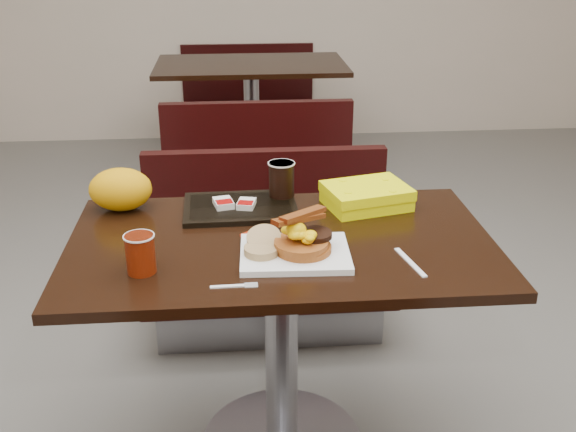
{
  "coord_description": "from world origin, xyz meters",
  "views": [
    {
      "loc": [
        -0.12,
        -1.72,
        1.58
      ],
      "look_at": [
        0.02,
        0.01,
        0.82
      ],
      "focal_mm": 42.29,
      "sensor_mm": 36.0,
      "label": 1
    }
  ],
  "objects": [
    {
      "name": "bacon_strips",
      "position": [
        0.04,
        -0.09,
        0.86
      ],
      "size": [
        0.18,
        0.17,
        0.01
      ],
      "primitive_type": null,
      "rotation": [
        0.0,
        0.0,
        0.65
      ],
      "color": "#4F1405",
      "rests_on": "scrambled_eggs"
    },
    {
      "name": "knife",
      "position": [
        0.33,
        -0.17,
        0.75
      ],
      "size": [
        0.05,
        0.17,
        0.0
      ],
      "primitive_type": "cube",
      "rotation": [
        0.0,
        0.0,
        -1.36
      ],
      "color": "white",
      "rests_on": "table_near"
    },
    {
      "name": "table_near",
      "position": [
        0.0,
        0.0,
        0.38
      ],
      "size": [
        1.2,
        0.7,
        0.75
      ],
      "primitive_type": null,
      "color": "black",
      "rests_on": "floor"
    },
    {
      "name": "tray",
      "position": [
        -0.11,
        0.23,
        0.76
      ],
      "size": [
        0.35,
        0.26,
        0.02
      ],
      "primitive_type": "cube",
      "rotation": [
        0.0,
        0.0,
        0.02
      ],
      "color": "black",
      "rests_on": "table_near"
    },
    {
      "name": "paper_bag",
      "position": [
        -0.48,
        0.26,
        0.82
      ],
      "size": [
        0.23,
        0.2,
        0.13
      ],
      "primitive_type": "ellipsoid",
      "rotation": [
        0.0,
        0.0,
        0.39
      ],
      "color": "#DE9A07",
      "rests_on": "table_near"
    },
    {
      "name": "clamshell",
      "position": [
        0.29,
        0.23,
        0.78
      ],
      "size": [
        0.29,
        0.25,
        0.07
      ],
      "primitive_type": "cube",
      "rotation": [
        0.0,
        0.0,
        0.25
      ],
      "color": "#F3F404",
      "rests_on": "table_near"
    },
    {
      "name": "bench_far_n",
      "position": [
        0.0,
        3.3,
        0.36
      ],
      "size": [
        1.0,
        0.46,
        0.72
      ],
      "primitive_type": null,
      "color": "black",
      "rests_on": "floor"
    },
    {
      "name": "pancake_stack",
      "position": [
        0.05,
        -0.11,
        0.78
      ],
      "size": [
        0.19,
        0.19,
        0.03
      ],
      "primitive_type": "cylinder",
      "rotation": [
        0.0,
        0.0,
        -0.29
      ],
      "color": "#A6561B",
      "rests_on": "platter"
    },
    {
      "name": "platter",
      "position": [
        0.03,
        -0.11,
        0.76
      ],
      "size": [
        0.3,
        0.24,
        0.02
      ],
      "primitive_type": "cube",
      "rotation": [
        0.0,
        0.0,
        -0.04
      ],
      "color": "white",
      "rests_on": "table_near"
    },
    {
      "name": "coffee_cup_far",
      "position": [
        0.02,
        0.3,
        0.82
      ],
      "size": [
        0.1,
        0.1,
        0.11
      ],
      "primitive_type": "cylinder",
      "rotation": [
        0.0,
        0.0,
        -0.34
      ],
      "color": "black",
      "rests_on": "tray"
    },
    {
      "name": "scrambled_eggs",
      "position": [
        0.03,
        -0.11,
        0.82
      ],
      "size": [
        0.11,
        0.1,
        0.05
      ],
      "primitive_type": "ellipsoid",
      "rotation": [
        0.0,
        0.0,
        -0.2
      ],
      "color": "#FFED05",
      "rests_on": "pancake_stack"
    },
    {
      "name": "muffin_bottom",
      "position": [
        -0.06,
        -0.12,
        0.78
      ],
      "size": [
        0.12,
        0.12,
        0.02
      ],
      "primitive_type": "cylinder",
      "rotation": [
        0.0,
        0.0,
        0.31
      ],
      "color": "tan",
      "rests_on": "platter"
    },
    {
      "name": "bench_far_s",
      "position": [
        0.0,
        1.9,
        0.36
      ],
      "size": [
        1.0,
        0.46,
        0.72
      ],
      "primitive_type": null,
      "color": "black",
      "rests_on": "floor"
    },
    {
      "name": "bench_near_n",
      "position": [
        0.0,
        0.7,
        0.36
      ],
      "size": [
        1.0,
        0.46,
        0.72
      ],
      "primitive_type": null,
      "color": "black",
      "rests_on": "floor"
    },
    {
      "name": "table_far",
      "position": [
        0.0,
        2.6,
        0.38
      ],
      "size": [
        1.2,
        0.7,
        0.75
      ],
      "primitive_type": null,
      "color": "black",
      "rests_on": "floor"
    },
    {
      "name": "coffee_cup_near",
      "position": [
        -0.37,
        -0.16,
        0.8
      ],
      "size": [
        0.09,
        0.09,
        0.1
      ],
      "primitive_type": "cylinder",
      "rotation": [
        0.0,
        0.0,
        -0.33
      ],
      "color": "#9A1D05",
      "rests_on": "table_near"
    },
    {
      "name": "condiment_ketchup",
      "position": [
        -0.05,
        0.06,
        0.76
      ],
      "size": [
        0.05,
        0.04,
        0.01
      ],
      "primitive_type": "cube",
      "rotation": [
        0.0,
        0.0,
        0.15
      ],
      "color": "#8C0504",
      "rests_on": "table_near"
    },
    {
      "name": "hashbrown_sleeve_right",
      "position": [
        -0.09,
        0.21,
        0.78
      ],
      "size": [
        0.07,
        0.08,
        0.02
      ],
      "primitive_type": "cube",
      "rotation": [
        0.0,
        0.0,
        -0.22
      ],
      "color": "silver",
      "rests_on": "tray"
    },
    {
      "name": "fork",
      "position": [
        -0.15,
        -0.26,
        0.75
      ],
      "size": [
        0.12,
        0.02,
        0.0
      ],
      "primitive_type": null,
      "rotation": [
        0.0,
        0.0,
        0.03
      ],
      "color": "white",
      "rests_on": "table_near"
    },
    {
      "name": "hashbrown_sleeve_left",
      "position": [
        -0.16,
        0.22,
        0.78
      ],
      "size": [
        0.07,
        0.08,
        0.02
      ],
      "primitive_type": "cube",
      "rotation": [
        0.0,
        0.0,
        0.22
      ],
      "color": "silver",
      "rests_on": "tray"
    },
    {
      "name": "sausage_patty",
      "position": [
        0.09,
        -0.09,
        0.81
      ],
      "size": [
        0.11,
        0.11,
        0.01
      ],
      "primitive_type": "cylinder",
      "rotation": [
        0.0,
        0.0,
        -0.25
      ],
      "color": "black",
      "rests_on": "pancake_stack"
    },
    {
      "name": "muffin_top",
      "position": [
        -0.05,
        -0.07,
        0.79
      ],
      "size": [
        0.11,
        0.11,
        0.05
      ],
      "primitive_type": "cylinder",
      "rotation": [
        0.38,
        0.0,
        -0.2
      ],
      "color": "tan",
      "rests_on": "platter"
    },
    {
      "name": "condiment_syrup",
      "position": [
        -0.09,
        0.03,
        0.75
      ],
      "size": [
        0.05,
        0.05,
        0.01
      ],
      "primitive_type": "cube",
      "rotation": [
        0.0,
        0.0,
        0.67
      ],
      "color": "#A31F06",
      "rests_on": "table_near"
    }
  ]
}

